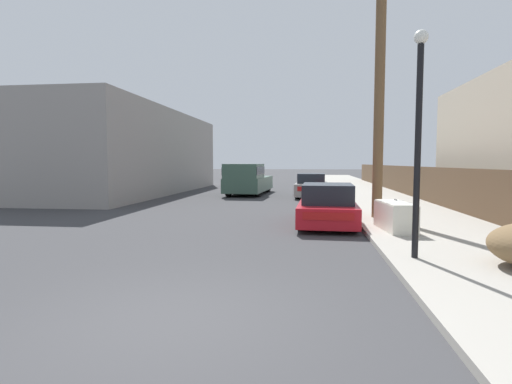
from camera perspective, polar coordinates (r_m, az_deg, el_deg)
name	(u,v)px	position (r m, az deg, el deg)	size (l,w,h in m)	color
ground_plane	(167,325)	(5.18, -12.59, -18.10)	(220.00, 220.00, 0.00)	#38383A
sidewalk_curb	(362,190)	(28.28, 14.90, 0.27)	(4.20, 63.00, 0.12)	#9E998E
discarded_fridge	(395,216)	(11.53, 19.24, -3.25)	(0.86, 1.86, 0.79)	silver
parked_sports_car_red	(327,206)	(12.70, 10.14, -2.01)	(1.87, 4.27, 1.30)	red
car_parked_mid	(312,186)	(22.72, 7.96, 0.85)	(1.87, 4.18, 1.34)	gray
pickup_truck	(247,179)	(24.04, -1.23, 1.82)	(2.38, 5.79, 1.87)	#385647
utility_pole	(379,88)	(14.12, 17.23, 14.00)	(1.80, 0.33, 8.37)	brown
street_lamp	(418,126)	(8.23, 22.19, 8.67)	(0.26, 0.26, 4.30)	black
wooden_fence	(407,180)	(24.36, 20.78, 1.57)	(0.08, 39.11, 1.63)	brown
building_left_block	(127,153)	(27.21, -17.99, 5.38)	(7.00, 18.20, 5.18)	gray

